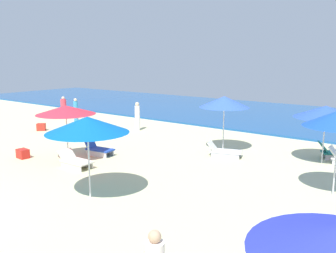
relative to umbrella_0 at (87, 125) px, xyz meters
The scene contains 14 objects.
ocean 18.82m from the umbrella_0, 97.08° to the left, with size 60.00×13.37×0.12m, color #1B5194.
umbrella_0 is the anchor object (origin of this frame).
umbrella_1 9.37m from the umbrella_0, 60.65° to the left, with size 2.47×2.47×2.33m.
lounge_chair_1_0 10.51m from the umbrella_0, 62.08° to the left, with size 1.46×1.19×0.71m.
umbrella_2 7.49m from the umbrella_0, 86.65° to the left, with size 2.23×2.23×2.50m.
lounge_chair_2_0 6.95m from the umbrella_0, 81.60° to the left, with size 1.57×1.06×0.65m.
umbrella_6 4.35m from the umbrella_0, 150.99° to the left, with size 2.39×2.39×2.31m.
lounge_chair_6_0 3.87m from the umbrella_0, 149.17° to the left, with size 1.42×0.71×0.64m.
lounge_chair_6_1 5.31m from the umbrella_0, 135.08° to the left, with size 1.34×0.76×0.69m.
beachgoer_0 13.18m from the umbrella_0, 143.09° to the left, with size 0.37×0.37×1.64m.
beachgoer_3 15.55m from the umbrella_0, 145.91° to the left, with size 0.41×0.41×1.54m.
beachgoer_4 10.46m from the umbrella_0, 124.12° to the left, with size 0.37×0.37×1.67m.
cooler_box_0 6.17m from the umbrella_0, 168.02° to the left, with size 0.51×0.38×0.39m, color red.
cooler_box_1 11.66m from the umbrella_0, 153.34° to the left, with size 0.47×0.33×0.42m, color red.
Camera 1 is at (10.62, -2.19, 4.22)m, focal length 39.11 mm.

